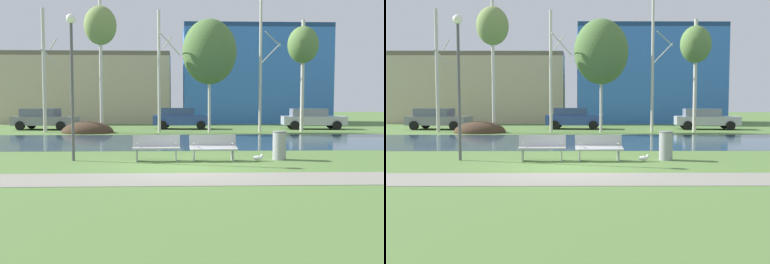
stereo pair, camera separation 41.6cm
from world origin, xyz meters
The scene contains 20 objects.
ground_plane centered at (0.00, 10.00, 0.00)m, with size 120.00×120.00×0.00m, color #517538.
paved_path_strip centered at (0.00, -2.33, 0.01)m, with size 60.00×1.89×0.01m, color gray.
river_band centered at (0.00, 8.44, 0.00)m, with size 80.00×8.64×0.01m, color #2D475B.
soil_mound centered at (-6.00, 14.64, 0.00)m, with size 3.34×2.74×1.48m, color #423021.
bench_left centered at (-0.96, 1.17, 0.47)m, with size 1.62×0.61×0.87m.
bench_right centered at (0.96, 1.17, 0.47)m, with size 1.62×0.61×0.87m.
trash_bin centered at (3.26, 1.36, 0.51)m, with size 0.49×0.49×0.99m.
seagull centered at (2.45, 0.93, 0.13)m, with size 0.40×0.15×0.25m.
streetlamp centered at (-3.78, 1.35, 3.32)m, with size 0.32×0.32×4.92m.
birch_far_left centered at (-8.82, 15.16, 4.05)m, with size 1.14×1.92×7.99m.
birch_left centered at (-5.13, 14.90, 6.78)m, with size 2.06×2.06×8.80m.
birch_center_left centered at (-1.38, 14.98, 4.04)m, with size 1.48×2.21×7.90m.
birch_center centered at (1.83, 14.56, 5.17)m, with size 3.46×3.46×7.26m.
birch_center_right centered at (5.21, 14.86, 4.41)m, with size 1.40×2.55×8.69m.
birch_right centered at (8.04, 15.18, 5.65)m, with size 2.01×2.01×7.35m.
parked_van_nearest_grey centered at (-9.77, 18.04, 0.80)m, with size 4.55×2.43×1.52m.
parked_sedan_second_blue centered at (0.09, 18.42, 0.81)m, with size 4.31×2.25×1.55m.
parked_hatch_third_silver centered at (9.60, 17.97, 0.79)m, with size 4.61×2.32×1.49m.
building_beige_block centered at (-9.20, 28.68, 3.26)m, with size 16.66×6.07×6.52m.
building_blue_store centered at (7.05, 28.28, 4.49)m, with size 13.32×6.83×8.97m.
Camera 1 is at (-0.28, -13.46, 2.00)m, focal length 40.75 mm.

